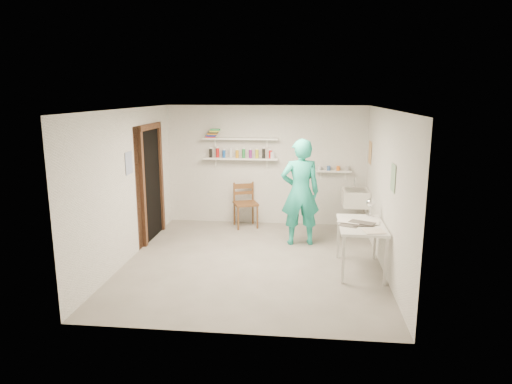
# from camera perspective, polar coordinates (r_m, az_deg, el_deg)

# --- Properties ---
(floor) EXTENTS (4.00, 4.50, 0.02)m
(floor) POSITION_cam_1_polar(r_m,az_deg,el_deg) (7.37, -0.34, -8.74)
(floor) COLOR slate
(floor) RESTS_ON ground
(ceiling) EXTENTS (4.00, 4.50, 0.02)m
(ceiling) POSITION_cam_1_polar(r_m,az_deg,el_deg) (6.89, -0.36, 10.41)
(ceiling) COLOR silver
(ceiling) RESTS_ON wall_back
(wall_back) EXTENTS (4.00, 0.02, 2.40)m
(wall_back) POSITION_cam_1_polar(r_m,az_deg,el_deg) (9.25, 1.24, 3.34)
(wall_back) COLOR silver
(wall_back) RESTS_ON ground
(wall_front) EXTENTS (4.00, 0.02, 2.40)m
(wall_front) POSITION_cam_1_polar(r_m,az_deg,el_deg) (4.86, -3.38, -4.89)
(wall_front) COLOR silver
(wall_front) RESTS_ON ground
(wall_left) EXTENTS (0.02, 4.50, 2.40)m
(wall_left) POSITION_cam_1_polar(r_m,az_deg,el_deg) (7.53, -15.74, 0.82)
(wall_left) COLOR silver
(wall_left) RESTS_ON ground
(wall_right) EXTENTS (0.02, 4.50, 2.40)m
(wall_right) POSITION_cam_1_polar(r_m,az_deg,el_deg) (7.10, 16.00, 0.13)
(wall_right) COLOR silver
(wall_right) RESTS_ON ground
(doorway_recess) EXTENTS (0.02, 0.90, 2.00)m
(doorway_recess) POSITION_cam_1_polar(r_m,az_deg,el_deg) (8.52, -12.94, 0.90)
(doorway_recess) COLOR black
(doorway_recess) RESTS_ON wall_left
(corridor_box) EXTENTS (1.40, 1.50, 2.10)m
(corridor_box) POSITION_cam_1_polar(r_m,az_deg,el_deg) (8.77, -17.35, 1.30)
(corridor_box) COLOR brown
(corridor_box) RESTS_ON ground
(door_lintel) EXTENTS (0.06, 1.05, 0.10)m
(door_lintel) POSITION_cam_1_polar(r_m,az_deg,el_deg) (8.38, -13.16, 7.95)
(door_lintel) COLOR brown
(door_lintel) RESTS_ON wall_left
(door_jamb_near) EXTENTS (0.06, 0.10, 2.00)m
(door_jamb_near) POSITION_cam_1_polar(r_m,az_deg,el_deg) (8.05, -13.96, 0.20)
(door_jamb_near) COLOR brown
(door_jamb_near) RESTS_ON ground
(door_jamb_far) EXTENTS (0.06, 0.10, 2.00)m
(door_jamb_far) POSITION_cam_1_polar(r_m,az_deg,el_deg) (8.98, -11.79, 1.52)
(door_jamb_far) COLOR brown
(door_jamb_far) RESTS_ON ground
(shelf_lower) EXTENTS (1.50, 0.22, 0.03)m
(shelf_lower) POSITION_cam_1_polar(r_m,az_deg,el_deg) (9.15, -1.95, 4.20)
(shelf_lower) COLOR white
(shelf_lower) RESTS_ON wall_back
(shelf_upper) EXTENTS (1.50, 0.22, 0.03)m
(shelf_upper) POSITION_cam_1_polar(r_m,az_deg,el_deg) (9.10, -1.97, 6.69)
(shelf_upper) COLOR white
(shelf_upper) RESTS_ON wall_back
(ledge_shelf) EXTENTS (0.70, 0.14, 0.03)m
(ledge_shelf) POSITION_cam_1_polar(r_m,az_deg,el_deg) (9.15, 9.65, 2.57)
(ledge_shelf) COLOR white
(ledge_shelf) RESTS_ON wall_back
(poster_left) EXTENTS (0.01, 0.28, 0.36)m
(poster_left) POSITION_cam_1_polar(r_m,az_deg,el_deg) (7.51, -15.60, 3.51)
(poster_left) COLOR #334C7F
(poster_left) RESTS_ON wall_left
(poster_right_a) EXTENTS (0.01, 0.34, 0.42)m
(poster_right_a) POSITION_cam_1_polar(r_m,az_deg,el_deg) (8.79, 14.05, 4.82)
(poster_right_a) COLOR #995933
(poster_right_a) RESTS_ON wall_right
(poster_right_b) EXTENTS (0.01, 0.30, 0.38)m
(poster_right_b) POSITION_cam_1_polar(r_m,az_deg,el_deg) (6.50, 16.76, 1.71)
(poster_right_b) COLOR #3F724C
(poster_right_b) RESTS_ON wall_right
(belfast_sink) EXTENTS (0.48, 0.60, 0.30)m
(belfast_sink) POSITION_cam_1_polar(r_m,az_deg,el_deg) (8.81, 12.32, -0.70)
(belfast_sink) COLOR white
(belfast_sink) RESTS_ON wall_right
(man) EXTENTS (0.75, 0.56, 1.88)m
(man) POSITION_cam_1_polar(r_m,az_deg,el_deg) (7.99, 5.56, -0.04)
(man) COLOR #23AF98
(man) RESTS_ON ground
(wall_clock) EXTENTS (0.34, 0.09, 0.34)m
(wall_clock) POSITION_cam_1_polar(r_m,az_deg,el_deg) (8.15, 5.89, 2.43)
(wall_clock) COLOR #CDBF8C
(wall_clock) RESTS_ON man
(wooden_chair) EXTENTS (0.57, 0.56, 0.96)m
(wooden_chair) POSITION_cam_1_polar(r_m,az_deg,el_deg) (9.08, -1.30, -1.46)
(wooden_chair) COLOR brown
(wooden_chair) RESTS_ON ground
(work_table) EXTENTS (0.66, 1.11, 0.74)m
(work_table) POSITION_cam_1_polar(r_m,az_deg,el_deg) (7.06, 12.90, -6.77)
(work_table) COLOR silver
(work_table) RESTS_ON ground
(desk_lamp) EXTENTS (0.14, 0.14, 0.14)m
(desk_lamp) POSITION_cam_1_polar(r_m,az_deg,el_deg) (7.34, 14.14, -1.31)
(desk_lamp) COLOR silver
(desk_lamp) RESTS_ON work_table
(spray_cans) EXTENTS (1.32, 0.06, 0.17)m
(spray_cans) POSITION_cam_1_polar(r_m,az_deg,el_deg) (9.14, -1.96, 4.82)
(spray_cans) COLOR black
(spray_cans) RESTS_ON shelf_lower
(book_stack) EXTENTS (0.28, 0.14, 0.17)m
(book_stack) POSITION_cam_1_polar(r_m,az_deg,el_deg) (9.19, -5.40, 7.31)
(book_stack) COLOR red
(book_stack) RESTS_ON shelf_upper
(ledge_pots) EXTENTS (0.48, 0.07, 0.09)m
(ledge_pots) POSITION_cam_1_polar(r_m,az_deg,el_deg) (9.14, 9.66, 2.94)
(ledge_pots) COLOR silver
(ledge_pots) RESTS_ON ledge_shelf
(papers) EXTENTS (0.30, 0.22, 0.03)m
(papers) POSITION_cam_1_polar(r_m,az_deg,el_deg) (6.95, 13.05, -3.78)
(papers) COLOR silver
(papers) RESTS_ON work_table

